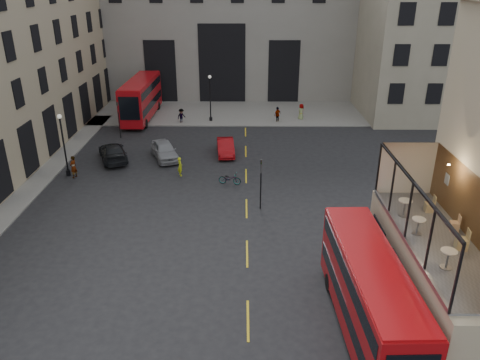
{
  "coord_description": "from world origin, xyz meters",
  "views": [
    {
      "loc": [
        -2.27,
        -18.21,
        15.52
      ],
      "look_at": [
        -2.46,
        10.31,
        3.0
      ],
      "focal_mm": 35.0,
      "sensor_mm": 36.0,
      "label": 1
    }
  ],
  "objects_px": {
    "street_lamp_b": "(210,101)",
    "pedestrian_b": "(181,116)",
    "bus_far": "(141,97)",
    "pedestrian_e": "(73,167)",
    "pedestrian_c": "(278,115)",
    "cyclist": "(180,166)",
    "cafe_chair_c": "(454,226)",
    "cafe_table_near": "(448,256)",
    "traffic_light_far": "(118,115)",
    "traffic_light_near": "(261,178)",
    "pedestrian_a": "(123,113)",
    "cafe_table_far": "(405,205)",
    "car_a": "(165,150)",
    "pedestrian_d": "(301,112)",
    "cafe_chair_b": "(462,243)",
    "car_b": "(226,147)",
    "bicycle": "(230,179)",
    "cafe_table_mid": "(418,224)",
    "street_lamp_a": "(65,149)",
    "bus_near": "(369,292)",
    "cafe_chair_d": "(430,207)",
    "car_c": "(113,152)"
  },
  "relations": [
    {
      "from": "cyclist",
      "to": "traffic_light_far",
      "type": "bearing_deg",
      "value": 13.49
    },
    {
      "from": "street_lamp_b",
      "to": "pedestrian_d",
      "type": "xyz_separation_m",
      "value": [
        10.49,
        0.8,
        -1.46
      ]
    },
    {
      "from": "pedestrian_d",
      "to": "cafe_table_near",
      "type": "bearing_deg",
      "value": 150.38
    },
    {
      "from": "pedestrian_a",
      "to": "cafe_table_far",
      "type": "height_order",
      "value": "cafe_table_far"
    },
    {
      "from": "pedestrian_e",
      "to": "pedestrian_d",
      "type": "bearing_deg",
      "value": 148.94
    },
    {
      "from": "pedestrian_c",
      "to": "traffic_light_far",
      "type": "bearing_deg",
      "value": -25.36
    },
    {
      "from": "car_b",
      "to": "pedestrian_d",
      "type": "xyz_separation_m",
      "value": [
        8.4,
        11.59,
        0.22
      ]
    },
    {
      "from": "street_lamp_b",
      "to": "bus_near",
      "type": "distance_m",
      "value": 36.02
    },
    {
      "from": "traffic_light_far",
      "to": "cafe_table_near",
      "type": "distance_m",
      "value": 36.87
    },
    {
      "from": "pedestrian_b",
      "to": "cyclist",
      "type": "bearing_deg",
      "value": -129.02
    },
    {
      "from": "pedestrian_a",
      "to": "pedestrian_d",
      "type": "distance_m",
      "value": 20.71
    },
    {
      "from": "cafe_chair_b",
      "to": "car_c",
      "type": "bearing_deg",
      "value": 133.7
    },
    {
      "from": "street_lamp_b",
      "to": "pedestrian_b",
      "type": "relative_size",
      "value": 3.12
    },
    {
      "from": "car_b",
      "to": "cafe_chair_c",
      "type": "xyz_separation_m",
      "value": [
        11.51,
        -22.3,
        4.12
      ]
    },
    {
      "from": "cafe_table_far",
      "to": "cafe_chair_c",
      "type": "height_order",
      "value": "cafe_table_far"
    },
    {
      "from": "traffic_light_near",
      "to": "cyclist",
      "type": "height_order",
      "value": "traffic_light_near"
    },
    {
      "from": "cyclist",
      "to": "cafe_chair_d",
      "type": "bearing_deg",
      "value": -159.55
    },
    {
      "from": "bicycle",
      "to": "pedestrian_c",
      "type": "distance_m",
      "value": 18.14
    },
    {
      "from": "pedestrian_b",
      "to": "cafe_table_near",
      "type": "bearing_deg",
      "value": -112.16
    },
    {
      "from": "pedestrian_b",
      "to": "pedestrian_c",
      "type": "distance_m",
      "value": 10.96
    },
    {
      "from": "cafe_table_near",
      "to": "cafe_chair_c",
      "type": "height_order",
      "value": "cafe_table_near"
    },
    {
      "from": "street_lamp_b",
      "to": "car_b",
      "type": "relative_size",
      "value": 1.22
    },
    {
      "from": "traffic_light_far",
      "to": "pedestrian_c",
      "type": "distance_m",
      "value": 17.72
    },
    {
      "from": "bus_far",
      "to": "pedestrian_e",
      "type": "height_order",
      "value": "bus_far"
    },
    {
      "from": "traffic_light_far",
      "to": "bicycle",
      "type": "distance_m",
      "value": 16.61
    },
    {
      "from": "cafe_table_mid",
      "to": "cafe_table_far",
      "type": "height_order",
      "value": "cafe_table_far"
    },
    {
      "from": "pedestrian_d",
      "to": "cafe_chair_b",
      "type": "distance_m",
      "value": 35.84
    },
    {
      "from": "bicycle",
      "to": "cafe_table_near",
      "type": "xyz_separation_m",
      "value": [
        9.34,
        -18.52,
        4.66
      ]
    },
    {
      "from": "cafe_table_near",
      "to": "cafe_chair_c",
      "type": "xyz_separation_m",
      "value": [
        1.59,
        3.08,
        -0.3
      ]
    },
    {
      "from": "car_c",
      "to": "cafe_table_far",
      "type": "relative_size",
      "value": 6.29
    },
    {
      "from": "cafe_table_mid",
      "to": "cafe_chair_d",
      "type": "bearing_deg",
      "value": 58.48
    },
    {
      "from": "car_a",
      "to": "cafe_table_mid",
      "type": "height_order",
      "value": "cafe_table_mid"
    },
    {
      "from": "traffic_light_far",
      "to": "pedestrian_e",
      "type": "relative_size",
      "value": 2.01
    },
    {
      "from": "cyclist",
      "to": "cafe_chair_c",
      "type": "relative_size",
      "value": 2.08
    },
    {
      "from": "pedestrian_a",
      "to": "pedestrian_e",
      "type": "height_order",
      "value": "pedestrian_e"
    },
    {
      "from": "street_lamp_a",
      "to": "cafe_table_mid",
      "type": "bearing_deg",
      "value": -37.46
    },
    {
      "from": "cafe_table_near",
      "to": "traffic_light_far",
      "type": "bearing_deg",
      "value": 124.85
    },
    {
      "from": "street_lamp_a",
      "to": "car_c",
      "type": "xyz_separation_m",
      "value": [
        2.88,
        3.63,
        -1.63
      ]
    },
    {
      "from": "bus_far",
      "to": "cafe_table_far",
      "type": "bearing_deg",
      "value": -58.97
    },
    {
      "from": "car_b",
      "to": "pedestrian_b",
      "type": "bearing_deg",
      "value": 112.75
    },
    {
      "from": "pedestrian_c",
      "to": "pedestrian_d",
      "type": "relative_size",
      "value": 0.96
    },
    {
      "from": "pedestrian_e",
      "to": "cafe_chair_c",
      "type": "height_order",
      "value": "cafe_chair_c"
    },
    {
      "from": "car_a",
      "to": "pedestrian_b",
      "type": "bearing_deg",
      "value": 67.37
    },
    {
      "from": "traffic_light_near",
      "to": "pedestrian_c",
      "type": "height_order",
      "value": "traffic_light_near"
    },
    {
      "from": "pedestrian_b",
      "to": "pedestrian_e",
      "type": "xyz_separation_m",
      "value": [
        -7.08,
        -15.6,
        0.09
      ]
    },
    {
      "from": "cafe_chair_b",
      "to": "pedestrian_e",
      "type": "bearing_deg",
      "value": 142.15
    },
    {
      "from": "traffic_light_near",
      "to": "pedestrian_e",
      "type": "bearing_deg",
      "value": 159.91
    },
    {
      "from": "traffic_light_far",
      "to": "cafe_chair_d",
      "type": "height_order",
      "value": "cafe_chair_d"
    },
    {
      "from": "pedestrian_c",
      "to": "bicycle",
      "type": "bearing_deg",
      "value": 29.52
    },
    {
      "from": "bicycle",
      "to": "pedestrian_a",
      "type": "bearing_deg",
      "value": 47.54
    }
  ]
}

